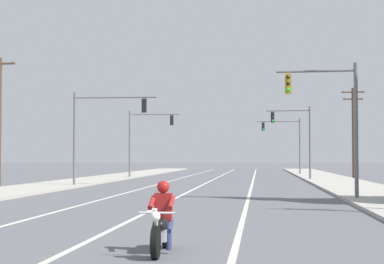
# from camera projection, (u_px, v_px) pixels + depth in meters

# --- Properties ---
(lane_stripe_center) EXTENTS (0.16, 100.00, 0.01)m
(lane_stripe_center) POSITION_uv_depth(u_px,v_px,m) (210.00, 181.00, 51.52)
(lane_stripe_center) COLOR beige
(lane_stripe_center) RESTS_ON ground
(lane_stripe_left) EXTENTS (0.16, 100.00, 0.01)m
(lane_stripe_left) POSITION_uv_depth(u_px,v_px,m) (170.00, 181.00, 51.86)
(lane_stripe_left) COLOR beige
(lane_stripe_left) RESTS_ON ground
(lane_stripe_right) EXTENTS (0.16, 100.00, 0.01)m
(lane_stripe_right) POSITION_uv_depth(u_px,v_px,m) (253.00, 181.00, 51.17)
(lane_stripe_right) COLOR beige
(lane_stripe_right) RESTS_ON ground
(sidewalk_kerb_right) EXTENTS (4.40, 110.00, 0.14)m
(sidewalk_kerb_right) POSITION_uv_depth(u_px,v_px,m) (343.00, 184.00, 45.53)
(sidewalk_kerb_right) COLOR #ADA89E
(sidewalk_kerb_right) RESTS_ON ground
(sidewalk_kerb_left) EXTENTS (4.40, 110.00, 0.14)m
(sidewalk_kerb_left) POSITION_uv_depth(u_px,v_px,m) (75.00, 182.00, 47.57)
(sidewalk_kerb_left) COLOR #ADA89E
(sidewalk_kerb_left) RESTS_ON ground
(motorcycle_with_rider) EXTENTS (0.70, 2.19, 1.46)m
(motorcycle_with_rider) POSITION_uv_depth(u_px,v_px,m) (162.00, 224.00, 13.05)
(motorcycle_with_rider) COLOR black
(motorcycle_with_rider) RESTS_ON ground
(traffic_signal_near_right) EXTENTS (3.62, 0.37, 6.20)m
(traffic_signal_near_right) POSITION_uv_depth(u_px,v_px,m) (333.00, 111.00, 28.97)
(traffic_signal_near_right) COLOR slate
(traffic_signal_near_right) RESTS_ON ground
(traffic_signal_near_left) EXTENTS (5.52, 0.42, 6.20)m
(traffic_signal_near_left) POSITION_uv_depth(u_px,v_px,m) (99.00, 124.00, 42.05)
(traffic_signal_near_left) COLOR slate
(traffic_signal_near_left) RESTS_ON ground
(traffic_signal_mid_right) EXTENTS (3.73, 0.37, 6.20)m
(traffic_signal_mid_right) POSITION_uv_depth(u_px,v_px,m) (298.00, 132.00, 53.69)
(traffic_signal_mid_right) COLOR slate
(traffic_signal_mid_right) RESTS_ON ground
(traffic_signal_mid_left) EXTENTS (4.63, 0.52, 6.20)m
(traffic_signal_mid_left) POSITION_uv_depth(u_px,v_px,m) (144.00, 134.00, 58.69)
(traffic_signal_mid_left) COLOR slate
(traffic_signal_mid_left) RESTS_ON ground
(traffic_signal_far_right) EXTENTS (4.79, 0.56, 6.20)m
(traffic_signal_far_right) POSITION_uv_depth(u_px,v_px,m) (287.00, 137.00, 70.22)
(traffic_signal_far_right) COLOR slate
(traffic_signal_far_right) RESTS_ON ground
(utility_pole_right_far) EXTENTS (2.12, 0.26, 8.40)m
(utility_pole_right_far) POSITION_uv_depth(u_px,v_px,m) (353.00, 129.00, 59.74)
(utility_pole_right_far) COLOR #4C3828
(utility_pole_right_far) RESTS_ON ground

